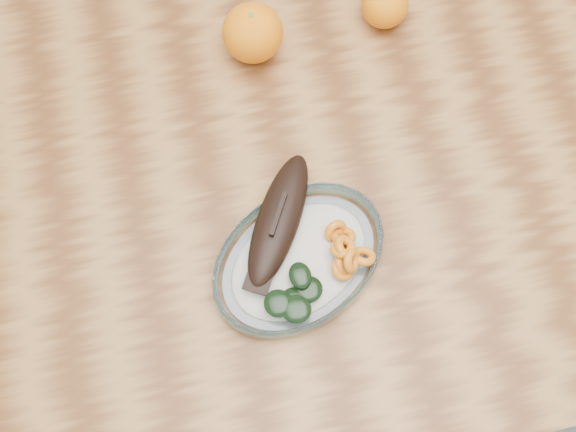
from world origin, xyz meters
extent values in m
plane|color=slate|center=(0.00, 0.00, 0.00)|extent=(3.00, 3.00, 0.00)
cube|color=#583015|center=(0.00, 0.00, 0.73)|extent=(1.20, 0.80, 0.04)
cylinder|color=brown|center=(-0.54, 0.34, 0.35)|extent=(0.06, 0.06, 0.71)
cylinder|color=brown|center=(0.54, 0.34, 0.35)|extent=(0.06, 0.06, 0.71)
ellipsoid|color=white|center=(-0.12, -0.12, 0.76)|extent=(0.53, 0.47, 0.01)
torus|color=#83BDCA|center=(-0.12, -0.12, 0.77)|extent=(0.59, 0.59, 0.03)
ellipsoid|color=white|center=(-0.12, -0.12, 0.77)|extent=(0.47, 0.41, 0.02)
ellipsoid|color=black|center=(-0.13, -0.07, 0.80)|extent=(0.15, 0.20, 0.03)
ellipsoid|color=black|center=(-0.13, -0.07, 0.79)|extent=(0.12, 0.16, 0.02)
cube|color=black|center=(-0.17, -0.14, 0.80)|extent=(0.05, 0.05, 0.01)
cube|color=black|center=(-0.13, -0.07, 0.81)|extent=(0.04, 0.05, 0.02)
torus|color=orange|center=(-0.07, -0.15, 0.79)|extent=(0.04, 0.04, 0.03)
torus|color=orange|center=(-0.04, -0.14, 0.79)|extent=(0.05, 0.05, 0.03)
torus|color=orange|center=(-0.05, -0.11, 0.79)|extent=(0.05, 0.04, 0.03)
torus|color=orange|center=(-0.06, -0.13, 0.79)|extent=(0.04, 0.04, 0.03)
torus|color=orange|center=(-0.06, -0.10, 0.79)|extent=(0.04, 0.04, 0.04)
torus|color=orange|center=(-0.06, -0.14, 0.79)|extent=(0.04, 0.04, 0.03)
torus|color=orange|center=(-0.06, -0.13, 0.81)|extent=(0.04, 0.04, 0.04)
torus|color=orange|center=(-0.06, -0.14, 0.81)|extent=(0.04, 0.04, 0.04)
torus|color=orange|center=(-0.06, -0.13, 0.81)|extent=(0.05, 0.04, 0.03)
ellipsoid|color=black|center=(-0.12, -0.16, 0.79)|extent=(0.04, 0.04, 0.01)
ellipsoid|color=black|center=(-0.14, -0.17, 0.79)|extent=(0.05, 0.05, 0.01)
ellipsoid|color=black|center=(-0.12, -0.15, 0.80)|extent=(0.03, 0.04, 0.01)
ellipsoid|color=black|center=(-0.16, -0.18, 0.80)|extent=(0.05, 0.05, 0.01)
ellipsoid|color=black|center=(-0.14, -0.19, 0.80)|extent=(0.05, 0.05, 0.01)
sphere|color=#E75F04|center=(-0.10, 0.21, 0.79)|extent=(0.09, 0.09, 0.09)
sphere|color=#E75F04|center=(0.09, 0.22, 0.78)|extent=(0.07, 0.07, 0.07)
camera|label=1|loc=(-0.19, -0.38, 1.66)|focal=45.00mm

